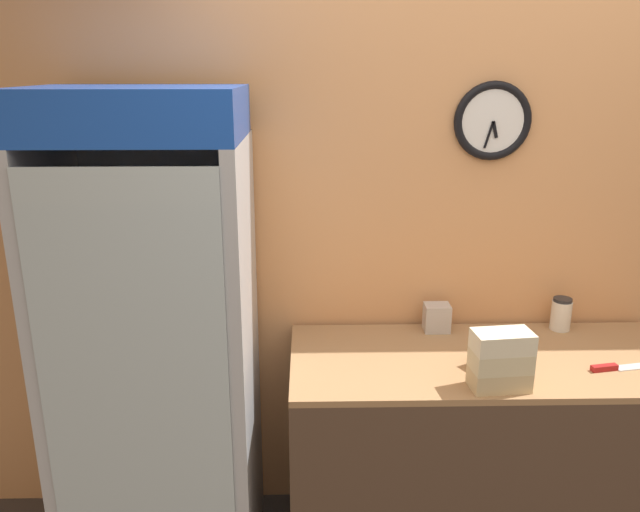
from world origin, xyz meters
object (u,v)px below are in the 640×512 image
Objects in this scene: condiment_jar at (561,314)px; sandwich_stack_bottom at (499,379)px; beverage_cooler at (157,319)px; sandwich_stack_middle at (501,360)px; napkin_dispenser at (437,318)px; chefs_knife at (621,367)px; sandwich_stack_top at (503,342)px; sandwich_flat_left at (495,357)px.

sandwich_stack_bottom is at bearing -129.44° from condiment_jar.
beverage_cooler is 9.00× the size of sandwich_stack_middle.
napkin_dispenser is at bearing 103.38° from sandwich_stack_bottom.
condiment_jar is at bearing 102.93° from chefs_knife.
sandwich_stack_middle is 0.53m from napkin_dispenser.
chefs_knife is (0.51, 0.14, -0.17)m from sandwich_stack_top.
chefs_knife is at bearing -5.36° from beverage_cooler.
condiment_jar is at bearing 41.45° from sandwich_flat_left.
sandwich_stack_bottom is at bearing -76.62° from napkin_dispenser.
beverage_cooler reaches higher than chefs_knife.
condiment_jar is (1.70, 0.21, -0.08)m from beverage_cooler.
napkin_dispenser is at bearing 114.30° from sandwich_flat_left.
chefs_knife is at bearing 15.00° from sandwich_stack_top.
condiment_jar is (0.39, 0.35, 0.03)m from sandwich_flat_left.
sandwich_stack_bottom is 1.80× the size of napkin_dispenser.
sandwich_stack_bottom is 0.63× the size of chefs_knife.
sandwich_stack_middle is 1.00× the size of sandwich_stack_top.
sandwich_stack_bottom is 1.02× the size of sandwich_flat_left.
condiment_jar reaches higher than sandwich_stack_bottom.
napkin_dispenser reaches higher than sandwich_stack_bottom.
chefs_knife is (1.79, -0.17, -0.14)m from beverage_cooler.
napkin_dispenser reaches higher than chefs_knife.
beverage_cooler reaches higher than sandwich_stack_top.
sandwich_stack_middle reaches higher than sandwich_flat_left.
beverage_cooler reaches higher than sandwich_flat_left.
napkin_dispenser is (-0.12, 0.51, -0.12)m from sandwich_stack_top.
napkin_dispenser is at bearing 149.25° from chefs_knife.
sandwich_stack_top reaches higher than chefs_knife.
condiment_jar is at bearing 50.56° from sandwich_stack_top.
napkin_dispenser is (1.16, 0.21, -0.09)m from beverage_cooler.
sandwich_stack_top is 1.81× the size of napkin_dispenser.
beverage_cooler is 9.03× the size of sandwich_stack_bottom.
chefs_knife is (0.51, 0.14, -0.10)m from sandwich_stack_middle.
beverage_cooler is 16.28× the size of napkin_dispenser.
napkin_dispenser is at bearing 10.23° from beverage_cooler.
sandwich_flat_left is 0.52m from condiment_jar.
beverage_cooler is at bearing -169.77° from napkin_dispenser.
sandwich_stack_middle is 0.54m from chefs_knife.
sandwich_stack_bottom is 0.67m from condiment_jar.
beverage_cooler reaches higher than napkin_dispenser.
beverage_cooler is 1.32m from sandwich_stack_middle.
chefs_knife is 0.39m from condiment_jar.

